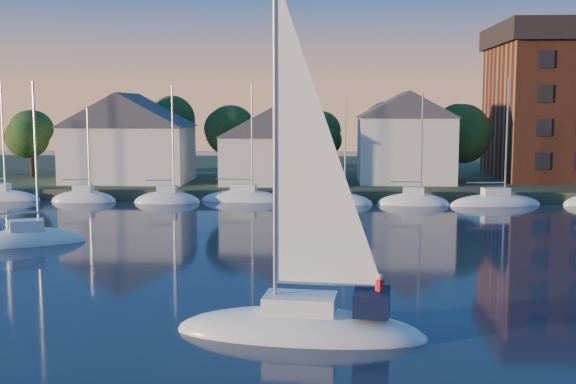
# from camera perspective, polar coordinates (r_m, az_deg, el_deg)

# --- Properties ---
(shoreline_land) EXTENTS (160.00, 50.00, 2.00)m
(shoreline_land) POSITION_cam_1_polar(r_m,az_deg,el_deg) (94.88, 3.36, 1.21)
(shoreline_land) COLOR #303B22
(shoreline_land) RESTS_ON ground
(wooden_dock) EXTENTS (120.00, 3.00, 1.00)m
(wooden_dock) POSITION_cam_1_polar(r_m,az_deg,el_deg) (72.02, 3.43, -0.55)
(wooden_dock) COLOR brown
(wooden_dock) RESTS_ON ground
(clubhouse_west) EXTENTS (13.65, 9.45, 9.64)m
(clubhouse_west) POSITION_cam_1_polar(r_m,az_deg,el_deg) (80.46, -12.48, 4.31)
(clubhouse_west) COLOR silver
(clubhouse_west) RESTS_ON shoreline_land
(clubhouse_centre) EXTENTS (11.55, 8.40, 8.08)m
(clubhouse_centre) POSITION_cam_1_polar(r_m,az_deg,el_deg) (76.75, -1.06, 3.76)
(clubhouse_centre) COLOR silver
(clubhouse_centre) RESTS_ON shoreline_land
(clubhouse_east) EXTENTS (10.50, 8.40, 9.80)m
(clubhouse_east) POSITION_cam_1_polar(r_m,az_deg,el_deg) (78.95, 9.27, 4.38)
(clubhouse_east) COLOR silver
(clubhouse_east) RESTS_ON shoreline_land
(tree_line) EXTENTS (93.40, 5.40, 8.90)m
(tree_line) POSITION_cam_1_polar(r_m,az_deg,el_deg) (82.50, 4.82, 5.36)
(tree_line) COLOR #332017
(tree_line) RESTS_ON shoreline_land
(moored_fleet) EXTENTS (87.50, 2.40, 12.05)m
(moored_fleet) POSITION_cam_1_polar(r_m,az_deg,el_deg) (69.04, 3.44, -0.79)
(moored_fleet) COLOR silver
(moored_fleet) RESTS_ON ground
(hero_sailboat) EXTENTS (10.52, 4.34, 15.70)m
(hero_sailboat) POSITION_cam_1_polar(r_m,az_deg,el_deg) (29.46, 1.25, -10.04)
(hero_sailboat) COLOR silver
(hero_sailboat) RESTS_ON ground
(drifting_sailboat_left) EXTENTS (7.97, 5.69, 11.90)m
(drifting_sailboat_left) POSITION_cam_1_polar(r_m,az_deg,el_deg) (51.42, -19.90, -3.79)
(drifting_sailboat_left) COLOR silver
(drifting_sailboat_left) RESTS_ON ground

